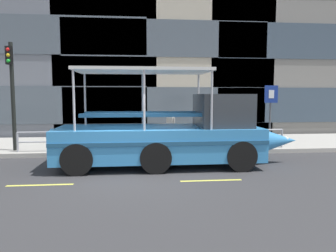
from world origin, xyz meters
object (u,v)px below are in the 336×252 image
traffic_light_pole (12,86)px  duck_tour_boat (173,135)px  parking_sign (271,105)px  pedestrian_near_bow (227,124)px  pedestrian_mid_left (171,125)px

traffic_light_pole → duck_tour_boat: traffic_light_pole is taller
traffic_light_pole → parking_sign: traffic_light_pole is taller
traffic_light_pole → pedestrian_near_bow: bearing=4.5°
traffic_light_pole → duck_tour_boat: bearing=-22.4°
duck_tour_boat → parking_sign: bearing=29.4°
traffic_light_pole → duck_tour_boat: size_ratio=0.51×
pedestrian_mid_left → duck_tour_boat: bearing=-94.5°
traffic_light_pole → parking_sign: size_ratio=1.63×
pedestrian_mid_left → pedestrian_near_bow: bearing=7.4°
parking_sign → pedestrian_mid_left: (-4.41, 0.36, -0.88)m
traffic_light_pole → pedestrian_mid_left: 6.75m
pedestrian_near_bow → pedestrian_mid_left: bearing=-172.6°
pedestrian_near_bow → pedestrian_mid_left: (-2.67, -0.35, -0.01)m
pedestrian_near_bow → traffic_light_pole: bearing=-175.5°
parking_sign → traffic_light_pole: bearing=-179.9°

